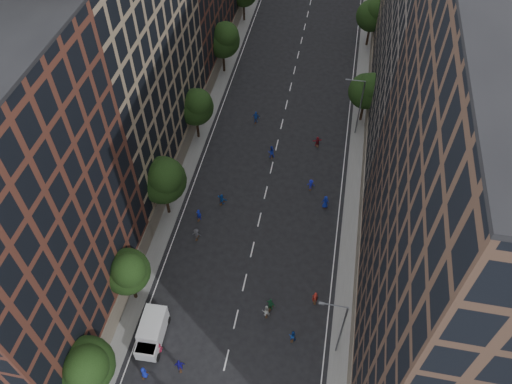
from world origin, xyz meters
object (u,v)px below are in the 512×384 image
cargo_van (152,332)px  skater_2 (293,336)px  streetlamp_near (340,327)px  streetlamp_far (359,105)px  skater_0 (144,373)px

cargo_van → skater_2: 14.17m
skater_2 → cargo_van: bearing=12.4°
streetlamp_near → skater_2: (-4.25, 0.43, -4.42)m
streetlamp_far → skater_0: streetlamp_far is taller
cargo_van → skater_2: bearing=8.2°
cargo_van → skater_2: size_ratio=3.39×
skater_2 → streetlamp_near: bearing=176.2°
streetlamp_near → skater_2: size_ratio=6.02×
streetlamp_near → streetlamp_far: size_ratio=1.00×
streetlamp_near → skater_2: bearing=174.2°
skater_0 → skater_2: (13.50, 6.44, -0.07)m
streetlamp_near → cargo_van: 18.68m
streetlamp_far → skater_0: size_ratio=5.48×
streetlamp_near → cargo_van: (-18.17, -2.13, -3.76)m
cargo_van → skater_0: cargo_van is taller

